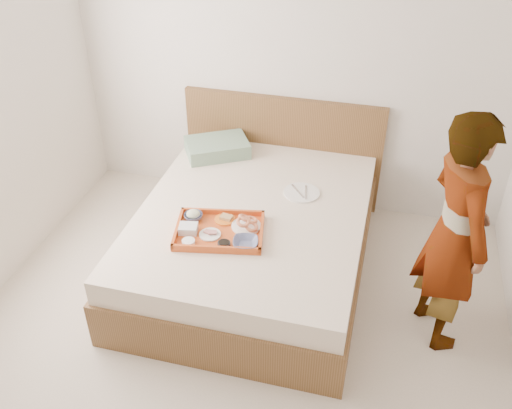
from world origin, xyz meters
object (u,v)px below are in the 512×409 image
object	(u,v)px
dinner_plate	(302,193)
bed	(253,239)
tray	(219,230)
person	(455,234)

from	to	relation	value
dinner_plate	bed	bearing A→B (deg)	-135.56
bed	tray	world-z (taller)	tray
bed	person	xyz separation A→B (m)	(1.30, -0.28, 0.52)
bed	dinner_plate	bearing A→B (deg)	44.44
bed	tray	size ratio (longest dim) A/B	3.49
bed	person	bearing A→B (deg)	-12.28
bed	tray	bearing A→B (deg)	-114.05
bed	person	world-z (taller)	person
tray	person	xyz separation A→B (m)	(1.44, 0.03, 0.23)
tray	dinner_plate	size ratio (longest dim) A/B	2.17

